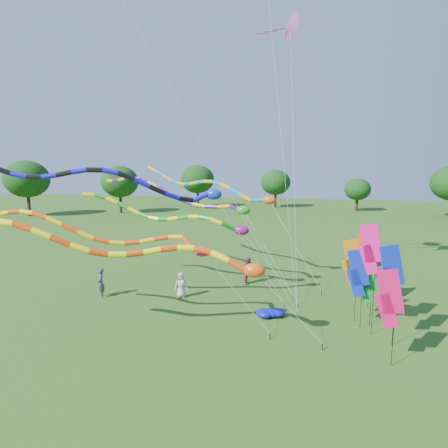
% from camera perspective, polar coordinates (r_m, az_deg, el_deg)
% --- Properties ---
extents(ground, '(160.00, 160.00, 0.00)m').
position_cam_1_polar(ground, '(17.49, 2.13, -18.61)').
color(ground, '#275A18').
rests_on(ground, ground).
extents(tree_ring, '(118.86, 114.68, 9.60)m').
position_cam_1_polar(tree_ring, '(16.44, -4.94, 0.00)').
color(tree_ring, '#382314').
rests_on(tree_ring, ground).
extents(tube_kite_red, '(13.82, 2.58, 6.34)m').
position_cam_1_polar(tube_kite_red, '(16.77, -9.35, -4.51)').
color(tube_kite_red, black).
rests_on(tube_kite_red, ground).
extents(tube_kite_orange, '(13.41, 1.58, 6.52)m').
position_cam_1_polar(tube_kite_orange, '(18.67, -15.10, -1.78)').
color(tube_kite_orange, black).
rests_on(tube_kite_orange, ground).
extents(tube_kite_purple, '(14.97, 6.24, 7.94)m').
position_cam_1_polar(tube_kite_purple, '(25.47, -6.66, 4.39)').
color(tube_kite_purple, black).
rests_on(tube_kite_purple, ground).
extents(tube_kite_blue, '(13.76, 5.24, 8.58)m').
position_cam_1_polar(tube_kite_blue, '(19.68, -13.03, 5.79)').
color(tube_kite_blue, black).
rests_on(tube_kite_blue, ground).
extents(tube_kite_cyan, '(14.03, 6.80, 8.56)m').
position_cam_1_polar(tube_kite_cyan, '(27.48, -1.30, 5.57)').
color(tube_kite_cyan, black).
rests_on(tube_kite_cyan, ground).
extents(tube_kite_green, '(13.94, 1.46, 6.85)m').
position_cam_1_polar(tube_kite_green, '(24.13, -6.49, 0.96)').
color(tube_kite_green, black).
rests_on(tube_kite_green, ground).
extents(delta_kite_high_c, '(3.36, 7.89, 18.34)m').
position_cam_1_polar(delta_kite_high_c, '(27.57, 10.06, 27.66)').
color(delta_kite_high_c, black).
rests_on(delta_kite_high_c, ground).
extents(banner_pole_green, '(1.15, 0.30, 3.70)m').
position_cam_1_polar(banner_pole_green, '(20.21, 21.01, -7.91)').
color(banner_pole_green, black).
rests_on(banner_pole_green, ground).
extents(banner_pole_magenta_b, '(1.14, 0.41, 5.44)m').
position_cam_1_polar(banner_pole_magenta_b, '(18.92, 21.46, -3.66)').
color(banner_pole_magenta_b, black).
rests_on(banner_pole_magenta_b, ground).
extents(banner_pole_blue_b, '(1.16, 0.23, 4.68)m').
position_cam_1_polar(banner_pole_blue_b, '(18.26, 24.10, -6.67)').
color(banner_pole_blue_b, black).
rests_on(banner_pole_blue_b, ground).
extents(banner_pole_violet, '(1.13, 0.42, 4.06)m').
position_cam_1_polar(banner_pole_violet, '(23.44, 21.60, -4.77)').
color(banner_pole_violet, black).
rests_on(banner_pole_violet, ground).
extents(banner_pole_blue_a, '(1.14, 0.39, 4.04)m').
position_cam_1_polar(banner_pole_blue_a, '(19.91, 19.71, -7.07)').
color(banner_pole_blue_a, black).
rests_on(banner_pole_blue_a, ground).
extents(banner_pole_red, '(1.14, 0.37, 4.35)m').
position_cam_1_polar(banner_pole_red, '(22.82, 20.85, -4.34)').
color(banner_pole_red, black).
rests_on(banner_pole_red, ground).
extents(banner_pole_magenta_a, '(1.15, 0.34, 4.09)m').
position_cam_1_polar(banner_pole_magenta_a, '(16.55, 23.84, -10.36)').
color(banner_pole_magenta_a, black).
rests_on(banner_pole_magenta_a, ground).
extents(banner_pole_orange, '(1.16, 0.25, 4.43)m').
position_cam_1_polar(banner_pole_orange, '(20.36, 18.99, -5.58)').
color(banner_pole_orange, black).
rests_on(banner_pole_orange, ground).
extents(blue_nylon_heap, '(1.53, 1.41, 0.39)m').
position_cam_1_polar(blue_nylon_heap, '(21.14, 7.49, -13.14)').
color(blue_nylon_heap, '#0D13B4').
rests_on(blue_nylon_heap, ground).
extents(person_a, '(0.87, 0.68, 1.57)m').
position_cam_1_polar(person_a, '(23.54, -6.55, -9.23)').
color(person_a, beige).
rests_on(person_a, ground).
extents(person_b, '(0.71, 0.79, 1.82)m').
position_cam_1_polar(person_b, '(24.61, -18.27, -8.53)').
color(person_b, '#3E4057').
rests_on(person_b, ground).
extents(person_c, '(0.71, 0.90, 1.84)m').
position_cam_1_polar(person_c, '(26.06, 3.74, -7.10)').
color(person_c, '#893241').
rests_on(person_c, ground).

